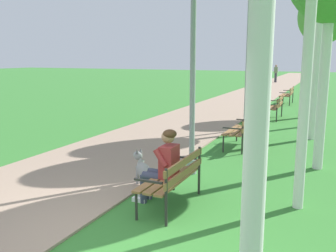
{
  "coord_description": "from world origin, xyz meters",
  "views": [
    {
      "loc": [
        2.73,
        -3.57,
        2.37
      ],
      "look_at": [
        -0.52,
        3.59,
        0.9
      ],
      "focal_mm": 39.62,
      "sensor_mm": 36.0,
      "label": 1
    }
  ],
  "objects_px": {
    "park_bench_far": "(275,106)",
    "birch_tree_sixth": "(323,17)",
    "park_bench_near": "(174,176)",
    "lamp_post_mid": "(248,61)",
    "pedestrian_further_distant": "(276,74)",
    "pedestrian_distant": "(264,77)",
    "person_seated_on_near_bench": "(163,164)",
    "lamp_post_near": "(193,74)",
    "park_bench_furthest": "(288,94)",
    "park_bench_mid": "(242,128)",
    "dog_grey": "(146,174)"
  },
  "relations": [
    {
      "from": "park_bench_far",
      "to": "birch_tree_sixth",
      "type": "bearing_deg",
      "value": 43.82
    },
    {
      "from": "park_bench_near",
      "to": "lamp_post_mid",
      "type": "height_order",
      "value": "lamp_post_mid"
    },
    {
      "from": "lamp_post_mid",
      "to": "birch_tree_sixth",
      "type": "height_order",
      "value": "birch_tree_sixth"
    },
    {
      "from": "park_bench_far",
      "to": "lamp_post_mid",
      "type": "relative_size",
      "value": 0.34
    },
    {
      "from": "park_bench_near",
      "to": "pedestrian_further_distant",
      "type": "relative_size",
      "value": 0.91
    },
    {
      "from": "park_bench_near",
      "to": "pedestrian_distant",
      "type": "xyz_separation_m",
      "value": [
        -2.96,
        24.37,
        0.33
      ]
    },
    {
      "from": "park_bench_near",
      "to": "park_bench_far",
      "type": "relative_size",
      "value": 1.0
    },
    {
      "from": "person_seated_on_near_bench",
      "to": "lamp_post_near",
      "type": "distance_m",
      "value": 2.18
    },
    {
      "from": "birch_tree_sixth",
      "to": "person_seated_on_near_bench",
      "type": "bearing_deg",
      "value": -99.47
    },
    {
      "from": "birch_tree_sixth",
      "to": "park_bench_furthest",
      "type": "bearing_deg",
      "value": 113.1
    },
    {
      "from": "park_bench_far",
      "to": "lamp_post_near",
      "type": "distance_m",
      "value": 7.86
    },
    {
      "from": "park_bench_mid",
      "to": "park_bench_furthest",
      "type": "xyz_separation_m",
      "value": [
        -0.02,
        10.1,
        0.0
      ]
    },
    {
      "from": "lamp_post_near",
      "to": "park_bench_near",
      "type": "bearing_deg",
      "value": -78.54
    },
    {
      "from": "person_seated_on_near_bench",
      "to": "pedestrian_distant",
      "type": "xyz_separation_m",
      "value": [
        -2.75,
        24.33,
        0.16
      ]
    },
    {
      "from": "lamp_post_mid",
      "to": "pedestrian_further_distant",
      "type": "xyz_separation_m",
      "value": [
        -2.57,
        23.78,
        -1.41
      ]
    },
    {
      "from": "park_bench_mid",
      "to": "pedestrian_further_distant",
      "type": "height_order",
      "value": "pedestrian_further_distant"
    },
    {
      "from": "park_bench_furthest",
      "to": "lamp_post_near",
      "type": "bearing_deg",
      "value": -91.75
    },
    {
      "from": "dog_grey",
      "to": "park_bench_mid",
      "type": "bearing_deg",
      "value": 76.9
    },
    {
      "from": "park_bench_furthest",
      "to": "pedestrian_distant",
      "type": "distance_m",
      "value": 10.35
    },
    {
      "from": "dog_grey",
      "to": "pedestrian_further_distant",
      "type": "xyz_separation_m",
      "value": [
        -2.1,
        29.8,
        0.58
      ]
    },
    {
      "from": "dog_grey",
      "to": "birch_tree_sixth",
      "type": "distance_m",
      "value": 11.11
    },
    {
      "from": "lamp_post_near",
      "to": "pedestrian_distant",
      "type": "height_order",
      "value": "lamp_post_near"
    },
    {
      "from": "pedestrian_further_distant",
      "to": "person_seated_on_near_bench",
      "type": "bearing_deg",
      "value": -84.89
    },
    {
      "from": "park_bench_furthest",
      "to": "lamp_post_mid",
      "type": "height_order",
      "value": "lamp_post_mid"
    },
    {
      "from": "park_bench_far",
      "to": "birch_tree_sixth",
      "type": "height_order",
      "value": "birch_tree_sixth"
    },
    {
      "from": "birch_tree_sixth",
      "to": "park_bench_mid",
      "type": "bearing_deg",
      "value": -103.36
    },
    {
      "from": "birch_tree_sixth",
      "to": "lamp_post_mid",
      "type": "bearing_deg",
      "value": -114.83
    },
    {
      "from": "lamp_post_mid",
      "to": "birch_tree_sixth",
      "type": "distance_m",
      "value": 4.91
    },
    {
      "from": "lamp_post_mid",
      "to": "park_bench_furthest",
      "type": "bearing_deg",
      "value": 87.16
    },
    {
      "from": "park_bench_near",
      "to": "park_bench_furthest",
      "type": "bearing_deg",
      "value": 89.86
    },
    {
      "from": "birch_tree_sixth",
      "to": "pedestrian_further_distant",
      "type": "height_order",
      "value": "birch_tree_sixth"
    },
    {
      "from": "park_bench_far",
      "to": "lamp_post_near",
      "type": "bearing_deg",
      "value": -93.7
    },
    {
      "from": "dog_grey",
      "to": "birch_tree_sixth",
      "type": "relative_size",
      "value": 0.16
    },
    {
      "from": "person_seated_on_near_bench",
      "to": "park_bench_far",
      "type": "bearing_deg",
      "value": 87.84
    },
    {
      "from": "lamp_post_near",
      "to": "lamp_post_mid",
      "type": "relative_size",
      "value": 0.9
    },
    {
      "from": "pedestrian_further_distant",
      "to": "lamp_post_mid",
      "type": "bearing_deg",
      "value": -83.84
    },
    {
      "from": "lamp_post_near",
      "to": "pedestrian_distant",
      "type": "relative_size",
      "value": 2.38
    },
    {
      "from": "park_bench_near",
      "to": "person_seated_on_near_bench",
      "type": "height_order",
      "value": "person_seated_on_near_bench"
    },
    {
      "from": "park_bench_far",
      "to": "lamp_post_mid",
      "type": "bearing_deg",
      "value": -100.07
    },
    {
      "from": "dog_grey",
      "to": "pedestrian_further_distant",
      "type": "relative_size",
      "value": 0.48
    },
    {
      "from": "park_bench_mid",
      "to": "lamp_post_near",
      "type": "bearing_deg",
      "value": -98.89
    },
    {
      "from": "pedestrian_distant",
      "to": "park_bench_far",
      "type": "bearing_deg",
      "value": -78.27
    },
    {
      "from": "lamp_post_near",
      "to": "pedestrian_further_distant",
      "type": "height_order",
      "value": "lamp_post_near"
    },
    {
      "from": "pedestrian_distant",
      "to": "lamp_post_near",
      "type": "bearing_deg",
      "value": -83.44
    },
    {
      "from": "birch_tree_sixth",
      "to": "park_bench_far",
      "type": "bearing_deg",
      "value": -136.18
    },
    {
      "from": "park_bench_near",
      "to": "dog_grey",
      "type": "bearing_deg",
      "value": 143.96
    },
    {
      "from": "park_bench_near",
      "to": "park_bench_furthest",
      "type": "relative_size",
      "value": 1.0
    },
    {
      "from": "dog_grey",
      "to": "lamp_post_mid",
      "type": "xyz_separation_m",
      "value": [
        0.46,
        6.02,
        2.0
      ]
    },
    {
      "from": "birch_tree_sixth",
      "to": "pedestrian_distant",
      "type": "relative_size",
      "value": 3.05
    },
    {
      "from": "park_bench_near",
      "to": "park_bench_mid",
      "type": "bearing_deg",
      "value": 89.22
    }
  ]
}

